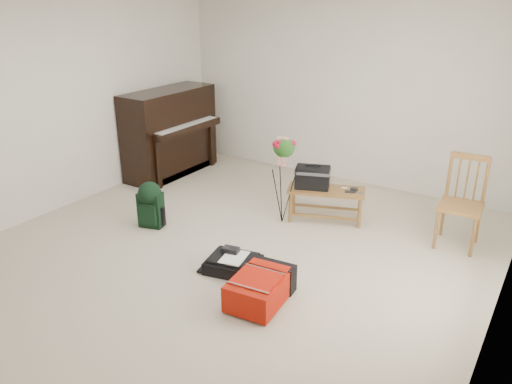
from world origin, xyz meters
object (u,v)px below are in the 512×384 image
Objects in this scene: piano at (171,134)px; dining_chair at (462,204)px; red_suitcase at (263,285)px; black_duffel at (233,263)px; flower_stand at (283,181)px; green_backpack at (150,202)px; bench at (318,180)px.

dining_chair is at bearing -1.17° from piano.
red_suitcase is 1.17× the size of black_duffel.
dining_chair is 2.37m from red_suitcase.
black_duffel is at bearing -137.38° from dining_chair.
dining_chair is 0.92× the size of flower_stand.
black_duffel is (-0.51, 0.27, -0.07)m from red_suitcase.
piano is at bearing 130.75° from black_duffel.
red_suitcase is 1.97m from green_backpack.
black_duffel is 1.04× the size of green_backpack.
piano reaches higher than bench.
black_duffel is at bearing 146.71° from red_suitcase.
black_duffel is (-0.13, -1.56, -0.41)m from bench.
dining_chair is at bearing 2.03° from flower_stand.
flower_stand reaches higher than black_duffel.
green_backpack is 1.55m from flower_stand.
green_backpack is at bearing 155.84° from black_duffel.
red_suitcase is 0.62× the size of flower_stand.
flower_stand is (1.22, 0.93, 0.22)m from green_backpack.
flower_stand is (-0.67, 1.49, 0.38)m from red_suitcase.
piano is 2.34m from flower_stand.
red_suitcase is 1.22× the size of green_backpack.
red_suitcase is at bearing -39.59° from black_duffel.
bench is at bearing -176.03° from dining_chair.
flower_stand is (-0.29, -0.34, 0.04)m from bench.
red_suitcase is at bearing -123.81° from dining_chair.
piano is 1.40× the size of flower_stand.
bench is at bearing 95.95° from red_suitcase.
green_backpack is at bearing 157.67° from red_suitcase.
flower_stand is (-0.16, 1.22, 0.45)m from black_duffel.
flower_stand reaches higher than bench.
dining_chair reaches higher than red_suitcase.
dining_chair is 1.72× the size of black_duffel.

